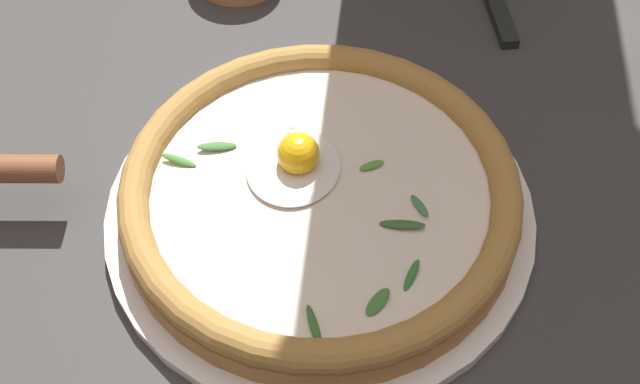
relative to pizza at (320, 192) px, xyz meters
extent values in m
cube|color=#3A3938|center=(-0.01, 0.04, -0.05)|extent=(2.40, 2.40, 0.03)
cylinder|color=white|center=(0.00, 0.00, -0.03)|extent=(0.33, 0.33, 0.01)
cylinder|color=#B17940|center=(0.00, 0.00, -0.01)|extent=(0.30, 0.30, 0.02)
torus|color=#AB7D3C|center=(0.00, 0.00, 0.01)|extent=(0.30, 0.30, 0.02)
cylinder|color=white|center=(0.00, 0.00, 0.00)|extent=(0.26, 0.26, 0.00)
ellipsoid|color=white|center=(0.01, 0.02, 0.01)|extent=(0.08, 0.07, 0.01)
sphere|color=yellow|center=(0.02, 0.02, 0.02)|extent=(0.03, 0.03, 0.03)
ellipsoid|color=#2F712D|center=(-0.06, -0.08, 0.01)|extent=(0.03, 0.01, 0.01)
ellipsoid|color=#448634|center=(-0.01, 0.11, 0.01)|extent=(0.01, 0.03, 0.01)
ellipsoid|color=#3B7831|center=(-0.08, -0.07, 0.01)|extent=(0.03, 0.02, 0.01)
ellipsoid|color=#35602F|center=(-0.02, -0.07, 0.01)|extent=(0.01, 0.03, 0.01)
ellipsoid|color=#2E682E|center=(-0.11, -0.03, 0.01)|extent=(0.03, 0.02, 0.01)
ellipsoid|color=#468D44|center=(0.04, 0.04, 0.01)|extent=(0.02, 0.01, 0.01)
ellipsoid|color=#448346|center=(0.01, -0.08, 0.01)|extent=(0.02, 0.02, 0.01)
ellipsoid|color=#3D7533|center=(0.01, 0.09, 0.01)|extent=(0.02, 0.03, 0.01)
ellipsoid|color=#529637|center=(0.03, -0.03, 0.01)|extent=(0.02, 0.02, 0.01)
cube|color=black|center=(0.27, -0.09, -0.03)|extent=(0.08, 0.05, 0.01)
camera|label=1|loc=(-0.36, -0.11, 0.49)|focal=46.25mm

